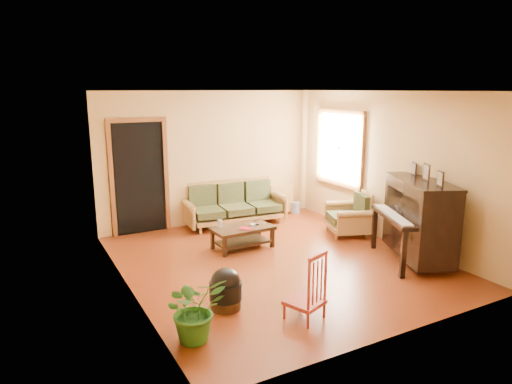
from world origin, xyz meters
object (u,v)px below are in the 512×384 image
armchair (347,213)px  red_chair (305,285)px  footstool (226,293)px  piano (419,221)px  ceramic_crock (295,208)px  potted_plant (195,309)px  coffee_table (243,237)px  sofa (235,204)px

armchair → red_chair: 3.37m
footstool → piano: bearing=0.3°
ceramic_crock → potted_plant: size_ratio=0.34×
coffee_table → footstool: size_ratio=2.52×
sofa → armchair: size_ratio=2.42×
coffee_table → armchair: armchair is taller
coffee_table → piano: piano is taller
sofa → footstool: (-1.66, -3.14, -0.23)m
footstool → potted_plant: (-0.59, -0.50, 0.17)m
coffee_table → ceramic_crock: size_ratio=4.09×
sofa → footstool: 3.56m
armchair → piano: 1.60m
coffee_table → footstool: 2.18m
potted_plant → piano: bearing=7.6°
sofa → potted_plant: size_ratio=2.74×
potted_plant → sofa: bearing=58.3°
armchair → piano: piano is taller
sofa → potted_plant: (-2.25, -3.64, -0.06)m
footstool → sofa: bearing=62.1°
sofa → piano: size_ratio=1.36×
footstool → ceramic_crock: 4.55m
armchair → footstool: bearing=-132.9°
armchair → piano: (0.09, -1.58, 0.24)m
piano → ceramic_crock: piano is taller
red_chair → potted_plant: bearing=152.2°
ceramic_crock → potted_plant: potted_plant is taller
armchair → ceramic_crock: size_ratio=3.29×
piano → sofa: bearing=141.6°
red_chair → ceramic_crock: size_ratio=3.35×
coffee_table → footstool: bearing=-122.2°
red_chair → footstool: bearing=115.8°
footstool → red_chair: red_chair is taller
piano → footstool: 3.31m
footstool → potted_plant: bearing=-139.3°
red_chair → coffee_table: bearing=59.2°
ceramic_crock → piano: bearing=-87.9°
sofa → red_chair: sofa is taller
sofa → footstool: size_ratio=4.89×
piano → footstool: size_ratio=3.61×
piano → potted_plant: 3.91m
footstool → potted_plant: size_ratio=0.56×
piano → red_chair: size_ratio=1.75×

